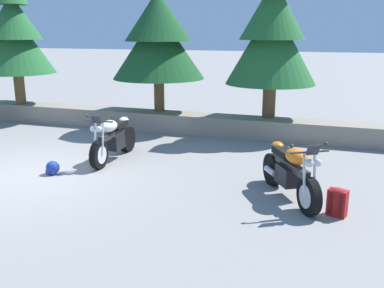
{
  "coord_description": "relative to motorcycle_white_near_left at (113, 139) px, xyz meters",
  "views": [
    {
      "loc": [
        5.86,
        -6.76,
        2.86
      ],
      "look_at": [
        3.15,
        1.2,
        0.65
      ],
      "focal_mm": 39.92,
      "sensor_mm": 36.0,
      "label": 1
    }
  ],
  "objects": [
    {
      "name": "motorcycle_orange_centre",
      "position": [
        4.12,
        -1.12,
        0.0
      ],
      "size": [
        1.24,
        1.84,
        1.18
      ],
      "color": "black",
      "rests_on": "ground"
    },
    {
      "name": "motorcycle_white_near_left",
      "position": [
        0.0,
        0.0,
        0.0
      ],
      "size": [
        0.67,
        2.07,
        1.18
      ],
      "color": "black",
      "rests_on": "ground"
    },
    {
      "name": "rider_helmet",
      "position": [
        -0.69,
        -1.34,
        -0.35
      ],
      "size": [
        0.28,
        0.28,
        0.28
      ],
      "color": "navy",
      "rests_on": "ground"
    },
    {
      "name": "pine_tree_mid_right",
      "position": [
        2.99,
        3.48,
        2.38
      ],
      "size": [
        2.46,
        2.46,
        4.24
      ],
      "color": "brown",
      "rests_on": "stone_wall"
    },
    {
      "name": "pine_tree_mid_left",
      "position": [
        -0.3,
        3.42,
        2.23
      ],
      "size": [
        2.71,
        2.71,
        3.47
      ],
      "color": "brown",
      "rests_on": "stone_wall"
    },
    {
      "name": "ground_plane",
      "position": [
        -1.09,
        -1.61,
        -0.49
      ],
      "size": [
        120.0,
        120.0,
        0.0
      ],
      "primitive_type": "plane",
      "color": "gray"
    },
    {
      "name": "pine_tree_far_left",
      "position": [
        -5.12,
        3.06,
        2.33
      ],
      "size": [
        2.43,
        2.43,
        3.99
      ],
      "color": "brown",
      "rests_on": "stone_wall"
    },
    {
      "name": "rider_backpack",
      "position": [
        4.92,
        -1.61,
        -0.24
      ],
      "size": [
        0.34,
        0.32,
        0.47
      ],
      "color": "#A31E1E",
      "rests_on": "ground"
    },
    {
      "name": "stone_wall",
      "position": [
        -1.09,
        3.19,
        -0.21
      ],
      "size": [
        36.0,
        0.8,
        0.55
      ],
      "primitive_type": "cube",
      "color": "gray",
      "rests_on": "ground"
    }
  ]
}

